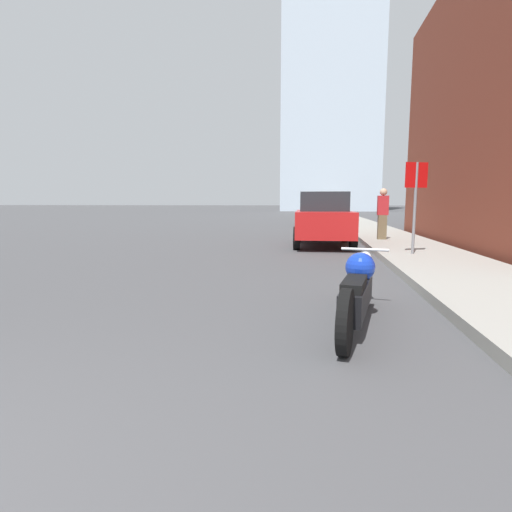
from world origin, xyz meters
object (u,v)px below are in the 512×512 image
(parked_car_white, at_px, (320,208))
(stop_sign, at_px, (416,192))
(parked_car_silver, at_px, (321,211))
(parked_car_red, at_px, (323,219))
(motorcycle, at_px, (357,290))
(pedestrian, at_px, (383,213))

(parked_car_white, distance_m, stop_sign, 27.23)
(parked_car_silver, bearing_deg, parked_car_red, -85.87)
(parked_car_silver, height_order, parked_car_white, parked_car_white)
(motorcycle, relative_size, parked_car_red, 0.64)
(parked_car_white, relative_size, pedestrian, 2.64)
(parked_car_white, bearing_deg, parked_car_red, -84.73)
(motorcycle, distance_m, parked_car_red, 8.54)
(parked_car_silver, xyz_separation_m, pedestrian, (1.90, -12.00, 0.16))
(parked_car_red, height_order, pedestrian, pedestrian)
(motorcycle, distance_m, stop_sign, 5.99)
(pedestrian, bearing_deg, parked_car_white, 94.53)
(stop_sign, xyz_separation_m, pedestrian, (-0.11, 3.94, -0.62))
(motorcycle, relative_size, pedestrian, 1.49)
(parked_car_white, height_order, stop_sign, stop_sign)
(parked_car_silver, xyz_separation_m, parked_car_white, (0.06, 11.21, 0.02))
(motorcycle, height_order, pedestrian, pedestrian)
(parked_car_silver, relative_size, parked_car_white, 0.99)
(parked_car_red, height_order, parked_car_silver, parked_car_silver)
(stop_sign, distance_m, pedestrian, 3.99)
(parked_car_white, bearing_deg, stop_sign, -80.20)
(parked_car_silver, height_order, stop_sign, stop_sign)
(parked_car_white, bearing_deg, parked_car_silver, -84.63)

